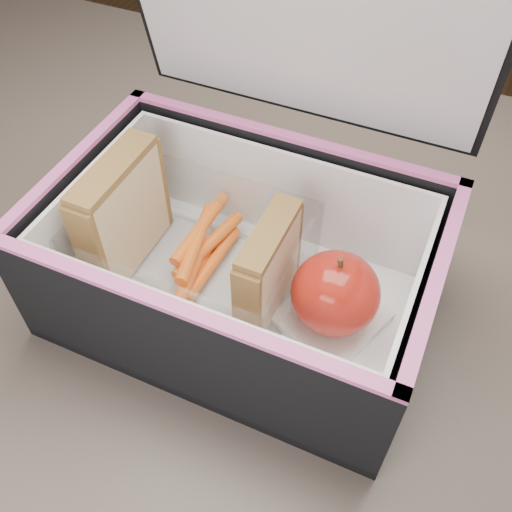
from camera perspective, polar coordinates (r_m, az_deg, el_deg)
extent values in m
plane|color=brown|center=(1.25, -1.10, -22.95)|extent=(4.00, 4.00, 0.00)
cube|color=brown|center=(0.59, -2.12, -0.41)|extent=(1.20, 0.80, 0.03)
cube|color=#382D26|center=(1.30, -17.16, 7.10)|extent=(0.05, 0.05, 0.72)
cube|color=black|center=(0.48, 5.02, 22.81)|extent=(0.32, 0.05, 0.20)
cube|color=beige|center=(0.53, -13.88, 4.19)|extent=(0.01, 0.10, 0.10)
cube|color=#C2656E|center=(0.53, -13.04, 3.62)|extent=(0.01, 0.10, 0.10)
cube|color=beige|center=(0.53, -12.35, 3.68)|extent=(0.01, 0.10, 0.10)
cube|color=brown|center=(0.49, -14.23, 8.46)|extent=(0.03, 0.10, 0.01)
cube|color=beige|center=(0.48, 0.46, -1.28)|extent=(0.01, 0.08, 0.09)
cube|color=#C2656E|center=(0.49, 1.24, -1.81)|extent=(0.01, 0.08, 0.08)
cube|color=beige|center=(0.48, 2.04, -1.82)|extent=(0.01, 0.08, 0.09)
cube|color=brown|center=(0.45, 1.35, 2.29)|extent=(0.02, 0.09, 0.01)
cylinder|color=#FA4D15|center=(0.54, -4.40, -0.70)|extent=(0.02, 0.09, 0.01)
cylinder|color=#FA4D15|center=(0.54, -4.75, 1.11)|extent=(0.03, 0.10, 0.01)
cylinder|color=#FA4D15|center=(0.54, -5.59, 2.78)|extent=(0.01, 0.09, 0.01)
cylinder|color=#FA4D15|center=(0.54, -5.90, -1.29)|extent=(0.02, 0.10, 0.01)
cylinder|color=#FA4D15|center=(0.52, -6.75, -2.19)|extent=(0.03, 0.10, 0.01)
cylinder|color=#FA4D15|center=(0.53, -6.03, 1.30)|extent=(0.03, 0.10, 0.01)
cube|color=white|center=(0.51, 7.56, -6.12)|extent=(0.10, 0.10, 0.01)
ellipsoid|color=maroon|center=(0.48, 7.94, -3.69)|extent=(0.10, 0.10, 0.07)
cylinder|color=#4B361B|center=(0.45, 8.46, -0.71)|extent=(0.01, 0.01, 0.01)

